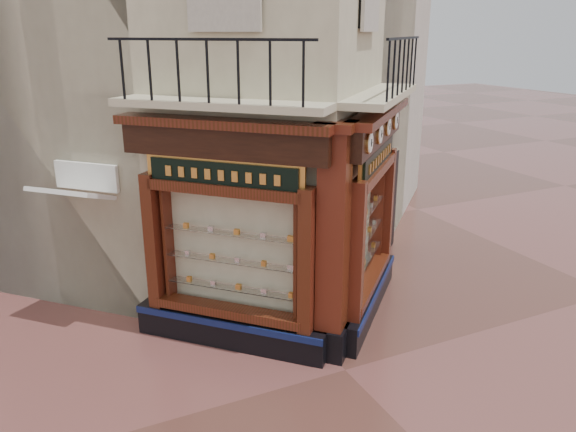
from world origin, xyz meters
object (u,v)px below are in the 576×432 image
clock_d (396,120)px  awning (87,323)px  corner_pilaster (333,249)px  clock_b (380,134)px  clock_c (388,126)px  signboard_right (377,158)px  clock_a (369,143)px  signboard_left (223,174)px

clock_d → awning: (-5.96, 1.18, -3.62)m
corner_pilaster → awning: 5.04m
clock_d → awning: 7.07m
clock_b → clock_d: (1.16, 1.16, 0.00)m
clock_c → awning: clock_c is taller
awning → signboard_right: (5.08, -1.90, 3.10)m
clock_b → clock_d: size_ratio=0.97×
corner_pilaster → clock_c: corner_pilaster is taller
clock_b → clock_c: size_ratio=1.06×
clock_a → awning: 6.28m
corner_pilaster → clock_d: 3.36m
corner_pilaster → clock_b: size_ratio=10.99×
awning → signboard_right: bearing=-155.5°
clock_a → clock_d: 2.48m
corner_pilaster → clock_a: size_ratio=11.23×
clock_c → clock_d: 0.84m
clock_b → corner_pilaster: bearing=161.1°
clock_a → clock_b: size_ratio=0.98×
clock_a → clock_c: (1.16, 1.16, 0.00)m
clock_a → awning: clock_a is taller
corner_pilaster → clock_d: corner_pilaster is taller
signboard_left → signboard_right: signboard_left is taller
clock_c → clock_d: bearing=0.0°
clock_a → signboard_left: bearing=108.3°
clock_b → clock_c: clock_b is taller
clock_b → signboard_left: clock_b is taller
clock_a → clock_b: bearing=0.0°
corner_pilaster → signboard_left: bearing=100.2°
clock_b → signboard_right: 0.73m
clock_a → clock_c: size_ratio=1.04×
clock_d → corner_pilaster: bearing=171.6°
signboard_right → corner_pilaster: bearing=169.8°
awning → corner_pilaster: bearing=-173.8°
clock_c → awning: (-5.37, 1.77, -3.62)m
awning → signboard_right: signboard_right is taller
signboard_left → clock_c: bearing=-132.6°
corner_pilaster → signboard_right: bearing=-10.2°
clock_a → clock_b: 0.84m
clock_c → signboard_left: size_ratio=0.17×
clock_a → clock_d: bearing=0.0°
clock_c → signboard_right: size_ratio=0.17×
awning → signboard_left: 4.23m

